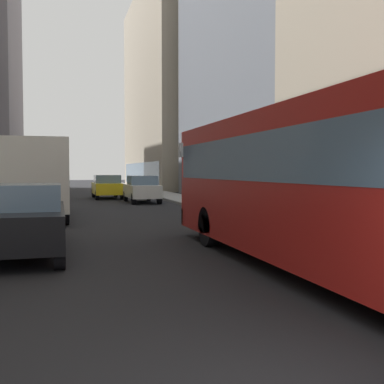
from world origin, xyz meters
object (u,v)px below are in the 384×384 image
Objects in this scene: car_yellow_taxi at (107,187)px; car_black_suv at (22,219)px; box_truck at (38,177)px; transit_bus at (326,178)px; car_white_van at (142,189)px.

car_black_suv is at bearing -100.63° from car_yellow_taxi.
box_truck is (-0.00, 8.52, 0.84)m from car_black_suv.
car_yellow_taxi is (-1.60, 24.77, -0.95)m from transit_bus.
transit_bus is 2.81× the size of car_white_van.
car_yellow_taxi is 13.43m from box_truck.
transit_bus is at bearing -31.70° from car_black_suv.
car_white_van is 0.91× the size of car_black_suv.
car_white_van is at bearing 71.33° from car_black_suv.
box_truck is (-5.60, -8.05, 0.85)m from car_white_van.
box_truck reaches higher than car_yellow_taxi.
car_black_suv is 8.56m from box_truck.
car_yellow_taxi is 0.58× the size of box_truck.
car_yellow_taxi is at bearing 79.37° from car_black_suv.
car_yellow_taxi and car_white_van have the same top height.
car_yellow_taxi is 1.06× the size of car_white_van.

